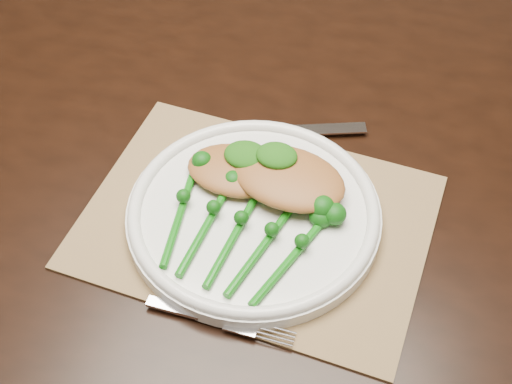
% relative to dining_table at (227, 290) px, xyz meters
% --- Properties ---
extents(floor, '(4.00, 4.00, 0.00)m').
position_rel_dining_table_xyz_m(floor, '(-0.07, 0.07, -0.38)').
color(floor, brown).
rests_on(floor, ground).
extents(dining_table, '(1.62, 0.93, 0.75)m').
position_rel_dining_table_xyz_m(dining_table, '(0.00, 0.00, 0.00)').
color(dining_table, black).
rests_on(dining_table, ground).
extents(placemat, '(0.43, 0.33, 0.00)m').
position_rel_dining_table_xyz_m(placemat, '(0.09, -0.12, 0.37)').
color(placemat, olive).
rests_on(placemat, dining_table).
extents(dinner_plate, '(0.30, 0.30, 0.03)m').
position_rel_dining_table_xyz_m(dinner_plate, '(0.08, -0.12, 0.39)').
color(dinner_plate, silver).
rests_on(dinner_plate, placemat).
extents(knife, '(0.20, 0.08, 0.01)m').
position_rel_dining_table_xyz_m(knife, '(0.07, 0.02, 0.38)').
color(knife, silver).
rests_on(knife, placemat).
extents(fork, '(0.17, 0.02, 0.01)m').
position_rel_dining_table_xyz_m(fork, '(0.10, -0.27, 0.38)').
color(fork, silver).
rests_on(fork, placemat).
extents(chicken_fillet_left, '(0.12, 0.09, 0.02)m').
position_rel_dining_table_xyz_m(chicken_fillet_left, '(0.05, -0.08, 0.41)').
color(chicken_fillet_left, '#985D2C').
rests_on(chicken_fillet_left, dinner_plate).
extents(chicken_fillet_right, '(0.16, 0.12, 0.03)m').
position_rel_dining_table_xyz_m(chicken_fillet_right, '(0.11, -0.08, 0.41)').
color(chicken_fillet_right, '#985D2C').
rests_on(chicken_fillet_right, dinner_plate).
extents(pesto_dollop_left, '(0.05, 0.05, 0.02)m').
position_rel_dining_table_xyz_m(pesto_dollop_left, '(0.06, -0.06, 0.42)').
color(pesto_dollop_left, '#104009').
rests_on(pesto_dollop_left, chicken_fillet_left).
extents(pesto_dollop_right, '(0.05, 0.04, 0.02)m').
position_rel_dining_table_xyz_m(pesto_dollop_right, '(0.10, -0.06, 0.43)').
color(pesto_dollop_right, '#104009').
rests_on(pesto_dollop_right, chicken_fillet_right).
extents(broccolini_bundle, '(0.20, 0.21, 0.04)m').
position_rel_dining_table_xyz_m(broccolini_bundle, '(0.07, -0.17, 0.40)').
color(broccolini_bundle, '#0C5B0B').
rests_on(broccolini_bundle, dinner_plate).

